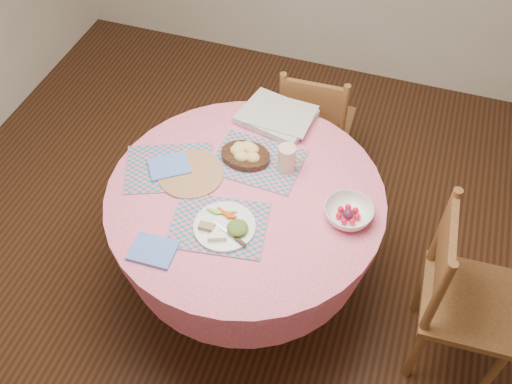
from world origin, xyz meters
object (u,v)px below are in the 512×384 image
Objects in this scene: chair_back at (314,125)px; fruit_bowl at (348,213)px; dining_table at (246,221)px; dinner_plate at (226,227)px; chair_right at (460,295)px; bread_bowl at (245,153)px; wicker_trivet at (191,174)px; latte_mug at (287,159)px.

fruit_bowl is at bearing 110.27° from chair_back.
dining_table is 0.30m from dinner_plate.
chair_back is 3.20× the size of fruit_bowl.
dining_table is 1.00m from chair_right.
chair_back is 0.96m from fruit_bowl.
dining_table is 5.39× the size of bread_bowl.
fruit_bowl is at bearing -1.38° from wicker_trivet.
chair_back is at bearing 64.75° from wicker_trivet.
chair_right reaches higher than wicker_trivet.
dining_table is 0.86m from chair_back.
latte_mug is 0.49× the size of fruit_bowl.
dinner_plate reaches higher than wicker_trivet.
latte_mug is at bearing 56.09° from dining_table.
latte_mug is (0.14, 0.41, 0.05)m from dinner_plate.
chair_back is (0.12, 0.85, -0.10)m from dining_table.
chair_back reaches higher than bread_bowl.
wicker_trivet is at bearing 62.82° from chair_back.
latte_mug reaches higher than bread_bowl.
chair_right is 3.50× the size of fruit_bowl.
latte_mug is at bearing 22.73° from wicker_trivet.
dining_table is 0.34m from wicker_trivet.
fruit_bowl is at bearing 81.63° from chair_right.
dinner_plate is 0.44m from latte_mug.
fruit_bowl is (-0.54, 0.05, 0.29)m from chair_right.
latte_mug reaches higher than dinner_plate.
chair_right reaches higher than chair_back.
latte_mug reaches higher than fruit_bowl.
chair_back is 0.75m from latte_mug.
latte_mug is (-0.87, 0.24, 0.33)m from chair_right.
latte_mug is at bearing 150.13° from fruit_bowl.
chair_right reaches higher than dining_table.
chair_right is 3.63× the size of dinner_plate.
bread_bowl is 0.20m from latte_mug.
bread_bowl reaches higher than wicker_trivet.
latte_mug is (0.40, 0.17, 0.07)m from wicker_trivet.
dining_table is at bearing -178.66° from fruit_bowl.
fruit_bowl reaches higher than dinner_plate.
dinner_plate is at bearing -109.39° from latte_mug.
latte_mug reaches higher than wicker_trivet.
fruit_bowl is at bearing 25.49° from dinner_plate.
dinner_plate is (0.26, -0.24, 0.02)m from wicker_trivet.
dining_table is at bearing 86.84° from dinner_plate.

